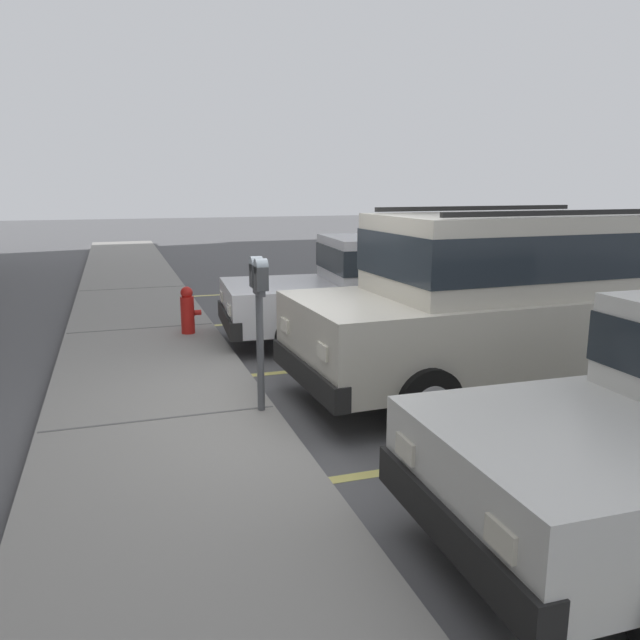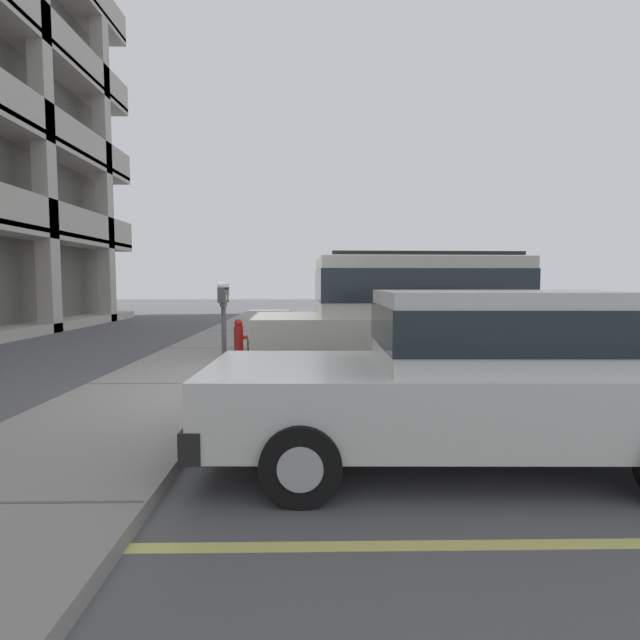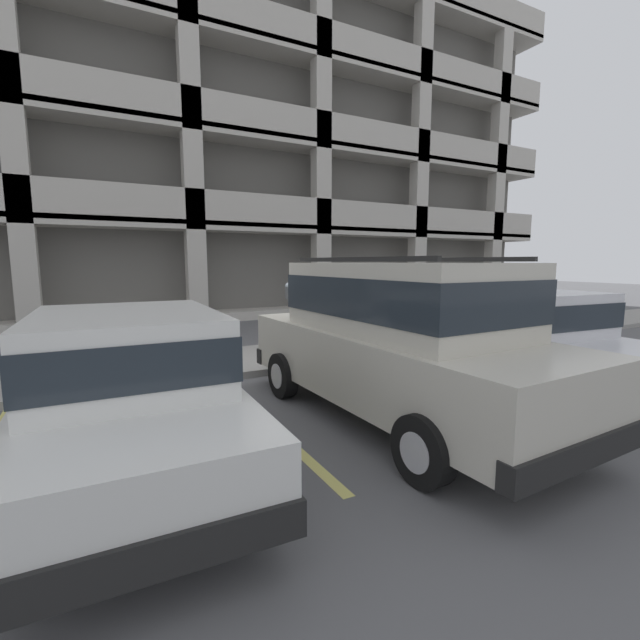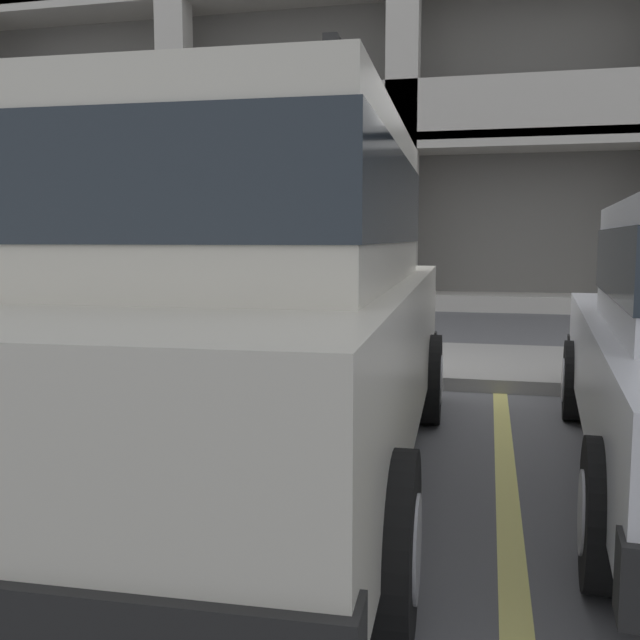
% 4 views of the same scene
% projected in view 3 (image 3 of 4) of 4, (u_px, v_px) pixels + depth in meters
% --- Properties ---
extents(ground_plane, '(80.00, 80.00, 0.10)m').
position_uv_depth(ground_plane, '(307.00, 377.00, 7.63)').
color(ground_plane, '#565659').
extents(sidewalk, '(40.00, 2.20, 0.12)m').
position_uv_depth(sidewalk, '(279.00, 356.00, 8.75)').
color(sidewalk, gray).
rests_on(sidewalk, ground_plane).
extents(parking_stall_lines, '(11.81, 4.80, 0.01)m').
position_uv_depth(parking_stall_lines, '(423.00, 382.00, 7.07)').
color(parking_stall_lines, '#DBD16B').
rests_on(parking_stall_lines, ground_plane).
extents(silver_suv, '(2.14, 4.85, 2.03)m').
position_uv_depth(silver_suv, '(398.00, 334.00, 5.35)').
color(silver_suv, beige).
rests_on(silver_suv, ground_plane).
extents(red_sedan, '(1.91, 4.51, 1.54)m').
position_uv_depth(red_sedan, '(130.00, 385.00, 4.06)').
color(red_sedan, silver).
rests_on(red_sedan, ground_plane).
extents(dark_hatchback, '(2.06, 4.59, 1.54)m').
position_uv_depth(dark_hatchback, '(515.00, 334.00, 6.90)').
color(dark_hatchback, silver).
rests_on(dark_hatchback, ground_plane).
extents(parking_meter_near, '(0.35, 0.12, 1.50)m').
position_uv_depth(parking_meter_near, '(295.00, 303.00, 7.74)').
color(parking_meter_near, '#595B60').
rests_on(parking_meter_near, sidewalk).
extents(parking_garage, '(32.00, 10.00, 13.25)m').
position_uv_depth(parking_garage, '(166.00, 164.00, 17.77)').
color(parking_garage, '#64625C').
rests_on(parking_garage, ground_plane).
extents(fire_hydrant, '(0.30, 0.30, 0.70)m').
position_uv_depth(fire_hydrant, '(431.00, 329.00, 9.73)').
color(fire_hydrant, red).
rests_on(fire_hydrant, sidewalk).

